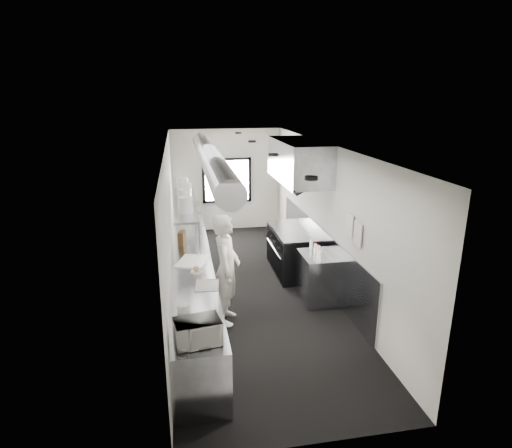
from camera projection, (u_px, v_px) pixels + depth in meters
name	position (u px, v px, depth m)	size (l,w,h in m)	color
floor	(251.00, 288.00, 8.46)	(3.00, 8.00, 0.01)	black
ceiling	(250.00, 146.00, 7.64)	(3.00, 8.00, 0.01)	white
wall_back	(227.00, 180.00, 11.82)	(3.00, 0.02, 2.80)	#B5B3AB
wall_front	(317.00, 332.00, 4.28)	(3.00, 0.02, 2.80)	#B5B3AB
wall_left	(170.00, 225.00, 7.79)	(0.02, 8.00, 2.80)	#B5B3AB
wall_right	(327.00, 217.00, 8.30)	(0.02, 8.00, 2.80)	#B5B3AB
wall_cladding	(319.00, 252.00, 8.83)	(0.03, 5.50, 1.10)	#8F949C
hvac_duct	(210.00, 158.00, 7.97)	(0.40, 0.40, 6.40)	#999BA1
service_window	(227.00, 181.00, 11.78)	(1.36, 0.05, 1.25)	white
exhaust_hood	(298.00, 161.00, 8.61)	(0.81, 2.20, 0.88)	#8F949C
prep_counter	(192.00, 282.00, 7.66)	(0.70, 6.00, 0.90)	#8F949C
pass_shelf	(185.00, 204.00, 8.75)	(0.45, 3.00, 0.68)	#8F949C
range	(293.00, 251.00, 9.16)	(0.88, 1.60, 0.94)	black
bottle_station	(319.00, 278.00, 7.86)	(0.65, 0.80, 0.90)	#8F949C
far_work_table	(187.00, 223.00, 11.14)	(0.70, 1.20, 0.90)	#8F949C
notice_sheet_a	(350.00, 225.00, 7.11)	(0.02, 0.28, 0.38)	beige
notice_sheet_b	(358.00, 234.00, 6.80)	(0.02, 0.28, 0.38)	beige
line_cook	(226.00, 269.00, 7.00)	(0.68, 0.45, 1.87)	silver
microwave	(197.00, 332.00, 4.95)	(0.49, 0.37, 0.29)	silver
deli_tub_a	(182.00, 308.00, 5.70)	(0.12, 0.12, 0.09)	#B6C2B3
deli_tub_b	(185.00, 308.00, 5.71)	(0.14, 0.14, 0.10)	#B6C2B3
newspaper	(207.00, 285.00, 6.49)	(0.34, 0.43, 0.01)	silver
small_plate	(196.00, 272.00, 6.97)	(0.19, 0.19, 0.02)	white
pastry	(196.00, 268.00, 6.95)	(0.10, 0.10, 0.10)	tan
cutting_board	(192.00, 261.00, 7.40)	(0.46, 0.61, 0.02)	white
knife_block	(182.00, 238.00, 8.22)	(0.11, 0.24, 0.26)	brown
plate_stack_a	(186.00, 205.00, 7.90)	(0.26, 0.26, 0.30)	white
plate_stack_b	(185.00, 197.00, 8.43)	(0.25, 0.25, 0.32)	white
plate_stack_c	(186.00, 192.00, 8.85)	(0.25, 0.25, 0.35)	white
plate_stack_d	(182.00, 186.00, 9.37)	(0.24, 0.24, 0.37)	white
squeeze_bottle_a	(321.00, 256.00, 7.42)	(0.06, 0.06, 0.18)	white
squeeze_bottle_b	(318.00, 253.00, 7.55)	(0.06, 0.06, 0.17)	white
squeeze_bottle_c	(318.00, 250.00, 7.69)	(0.06, 0.06, 0.18)	white
squeeze_bottle_d	(315.00, 248.00, 7.81)	(0.06, 0.06, 0.17)	white
squeeze_bottle_e	(311.00, 244.00, 8.00)	(0.06, 0.06, 0.18)	white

